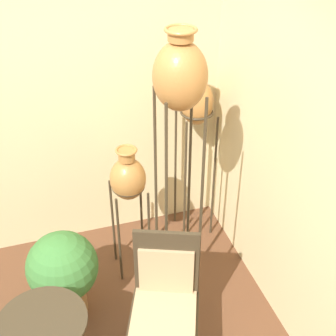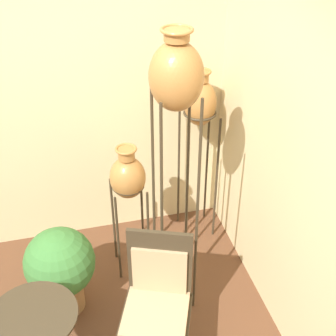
# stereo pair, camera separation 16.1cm
# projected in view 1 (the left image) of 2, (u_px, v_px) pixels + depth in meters

# --- Properties ---
(wall_back) EXTENTS (7.20, 0.06, 2.70)m
(wall_back) POSITION_uv_depth(u_px,v_px,m) (22.00, 105.00, 3.59)
(wall_back) COLOR beige
(wall_back) RESTS_ON ground_plane
(wall_right) EXTENTS (0.06, 7.20, 2.70)m
(wall_right) POSITION_uv_depth(u_px,v_px,m) (327.00, 187.00, 2.71)
(wall_right) COLOR beige
(wall_right) RESTS_ON ground_plane
(vase_stand_tall) EXTENTS (0.33, 0.33, 2.17)m
(vase_stand_tall) POSITION_uv_depth(u_px,v_px,m) (180.00, 84.00, 2.74)
(vase_stand_tall) COLOR #382D1E
(vase_stand_tall) RESTS_ON ground_plane
(vase_stand_medium) EXTENTS (0.29, 0.29, 1.58)m
(vase_stand_medium) POSITION_uv_depth(u_px,v_px,m) (197.00, 107.00, 3.76)
(vase_stand_medium) COLOR #382D1E
(vase_stand_medium) RESTS_ON ground_plane
(vase_stand_short) EXTENTS (0.28, 0.28, 1.18)m
(vase_stand_short) POSITION_uv_depth(u_px,v_px,m) (128.00, 180.00, 3.54)
(vase_stand_short) COLOR #382D1E
(vase_stand_short) RESTS_ON ground_plane
(chair) EXTENTS (0.58, 0.57, 1.01)m
(chair) POSITION_uv_depth(u_px,v_px,m) (165.00, 296.00, 3.03)
(chair) COLOR #382D1E
(chair) RESTS_ON ground_plane
(potted_plant) EXTENTS (0.52, 0.52, 0.73)m
(potted_plant) POSITION_uv_depth(u_px,v_px,m) (63.00, 271.00, 3.41)
(potted_plant) COLOR olive
(potted_plant) RESTS_ON ground_plane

